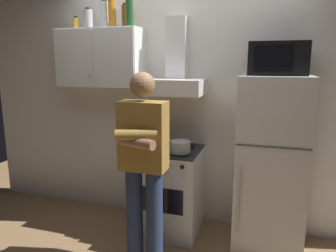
% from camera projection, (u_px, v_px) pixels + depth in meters
% --- Properties ---
extents(ground_plane, '(7.00, 7.00, 0.00)m').
position_uv_depth(ground_plane, '(168.00, 242.00, 3.06)').
color(ground_plane, olive).
extents(back_wall_tiled, '(4.80, 0.10, 2.70)m').
position_uv_depth(back_wall_tiled, '(185.00, 97.00, 3.35)').
color(back_wall_tiled, silver).
rests_on(back_wall_tiled, ground_plane).
extents(upper_cabinet, '(0.90, 0.37, 0.60)m').
position_uv_depth(upper_cabinet, '(101.00, 58.00, 3.31)').
color(upper_cabinet, silver).
extents(stove_oven, '(0.60, 0.62, 0.87)m').
position_uv_depth(stove_oven, '(171.00, 190.00, 3.22)').
color(stove_oven, white).
rests_on(stove_oven, ground_plane).
extents(range_hood, '(0.60, 0.44, 0.75)m').
position_uv_depth(range_hood, '(174.00, 74.00, 3.11)').
color(range_hood, white).
extents(refrigerator, '(0.60, 0.62, 1.60)m').
position_uv_depth(refrigerator, '(271.00, 164.00, 2.87)').
color(refrigerator, silver).
rests_on(refrigerator, ground_plane).
extents(microwave, '(0.48, 0.37, 0.28)m').
position_uv_depth(microwave, '(278.00, 59.00, 2.71)').
color(microwave, black).
rests_on(microwave, refrigerator).
extents(person_standing, '(0.38, 0.33, 1.64)m').
position_uv_depth(person_standing, '(143.00, 163.00, 2.58)').
color(person_standing, navy).
rests_on(person_standing, ground_plane).
extents(cooking_pot, '(0.29, 0.19, 0.11)m').
position_uv_depth(cooking_pot, '(180.00, 147.00, 2.98)').
color(cooking_pot, '#B7BABF').
rests_on(cooking_pot, stove_oven).
extents(bottle_liquor_amber, '(0.08, 0.08, 0.33)m').
position_uv_depth(bottle_liquor_amber, '(112.00, 11.00, 3.15)').
color(bottle_liquor_amber, '#B7721E').
rests_on(bottle_liquor_amber, upper_cabinet).
extents(bottle_vodka_clear, '(0.07, 0.07, 0.28)m').
position_uv_depth(bottle_vodka_clear, '(105.00, 15.00, 3.21)').
color(bottle_vodka_clear, silver).
rests_on(bottle_vodka_clear, upper_cabinet).
extents(bottle_canister_steel, '(0.09, 0.09, 0.22)m').
position_uv_depth(bottle_canister_steel, '(88.00, 19.00, 3.31)').
color(bottle_canister_steel, '#B2B5BA').
rests_on(bottle_canister_steel, upper_cabinet).
extents(bottle_spice_jar, '(0.06, 0.06, 0.13)m').
position_uv_depth(bottle_spice_jar, '(76.00, 23.00, 3.32)').
color(bottle_spice_jar, gold).
rests_on(bottle_spice_jar, upper_cabinet).
extents(bottle_beer_brown, '(0.06, 0.06, 0.24)m').
position_uv_depth(bottle_beer_brown, '(125.00, 16.00, 3.19)').
color(bottle_beer_brown, brown).
rests_on(bottle_beer_brown, upper_cabinet).
extents(bottle_wine_green, '(0.07, 0.07, 0.35)m').
position_uv_depth(bottle_wine_green, '(129.00, 10.00, 3.10)').
color(bottle_wine_green, '#19471E').
rests_on(bottle_wine_green, upper_cabinet).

